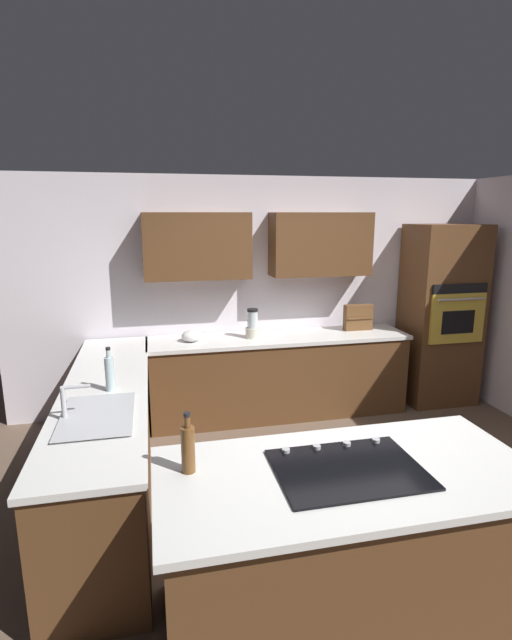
% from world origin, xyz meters
% --- Properties ---
extents(ground_plane, '(14.00, 14.00, 0.00)m').
position_xyz_m(ground_plane, '(0.00, 0.00, 0.00)').
color(ground_plane, brown).
extents(wall_back, '(6.00, 0.44, 2.60)m').
position_xyz_m(wall_back, '(0.07, -2.05, 1.44)').
color(wall_back, silver).
rests_on(wall_back, ground).
extents(lower_cabinets_back, '(2.80, 0.60, 0.86)m').
position_xyz_m(lower_cabinets_back, '(0.10, -1.72, 0.43)').
color(lower_cabinets_back, brown).
rests_on(lower_cabinets_back, ground).
extents(countertop_back, '(2.84, 0.64, 0.04)m').
position_xyz_m(countertop_back, '(0.10, -1.72, 0.88)').
color(countertop_back, silver).
rests_on(countertop_back, lower_cabinets_back).
extents(lower_cabinets_side, '(0.60, 2.90, 0.86)m').
position_xyz_m(lower_cabinets_side, '(1.82, -0.55, 0.43)').
color(lower_cabinets_side, brown).
rests_on(lower_cabinets_side, ground).
extents(countertop_side, '(0.64, 2.94, 0.04)m').
position_xyz_m(countertop_side, '(1.82, -0.55, 0.88)').
color(countertop_side, silver).
rests_on(countertop_side, lower_cabinets_side).
extents(island_base, '(1.92, 0.88, 0.86)m').
position_xyz_m(island_base, '(0.49, 1.02, 0.43)').
color(island_base, brown).
rests_on(island_base, ground).
extents(island_top, '(2.00, 0.96, 0.04)m').
position_xyz_m(island_top, '(0.49, 1.02, 0.88)').
color(island_top, silver).
rests_on(island_top, island_base).
extents(wall_oven, '(0.80, 0.66, 2.08)m').
position_xyz_m(wall_oven, '(-1.85, -1.72, 1.04)').
color(wall_oven, brown).
rests_on(wall_oven, ground).
extents(sink_unit, '(0.46, 0.70, 0.23)m').
position_xyz_m(sink_unit, '(1.83, 0.05, 0.92)').
color(sink_unit, '#515456').
rests_on(sink_unit, countertop_side).
extents(cooktop, '(0.76, 0.56, 0.03)m').
position_xyz_m(cooktop, '(0.49, 1.02, 0.91)').
color(cooktop, black).
rests_on(cooktop, island_top).
extents(blender, '(0.15, 0.15, 0.32)m').
position_xyz_m(blender, '(0.40, -1.71, 1.04)').
color(blender, beige).
rests_on(blender, countertop_back).
extents(mixing_bowl, '(0.21, 0.21, 0.11)m').
position_xyz_m(mixing_bowl, '(1.05, -1.71, 0.96)').
color(mixing_bowl, white).
rests_on(mixing_bowl, countertop_back).
extents(spice_rack, '(0.32, 0.11, 0.29)m').
position_xyz_m(spice_rack, '(-0.85, -1.80, 1.05)').
color(spice_rack, brown).
rests_on(spice_rack, countertop_back).
extents(dish_soap_bottle, '(0.07, 0.07, 0.34)m').
position_xyz_m(dish_soap_bottle, '(1.77, -0.43, 1.04)').
color(dish_soap_bottle, silver).
rests_on(dish_soap_bottle, countertop_side).
extents(oil_bottle, '(0.07, 0.07, 0.33)m').
position_xyz_m(oil_bottle, '(1.29, 0.85, 1.03)').
color(oil_bottle, brown).
rests_on(oil_bottle, island_top).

